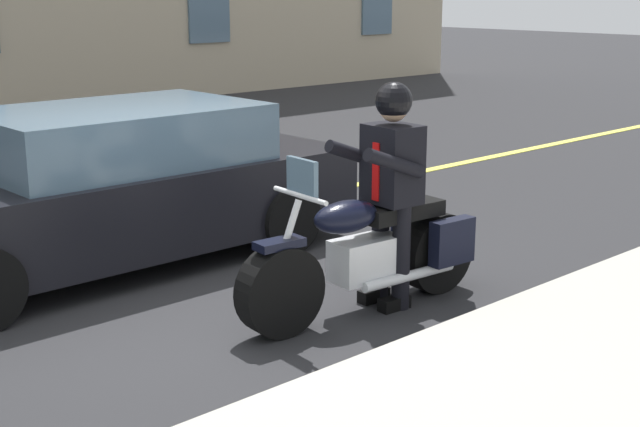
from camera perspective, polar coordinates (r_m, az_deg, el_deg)
ground_plane at (r=7.24m, az=-8.04°, el=-5.18°), size 80.00×80.00×0.00m
lane_center_stripe at (r=8.89m, az=-15.38°, el=-1.81°), size 60.00×0.16×0.01m
motorcycle_main at (r=6.71m, az=3.32°, el=-2.60°), size 2.22×0.70×1.26m
rider_main at (r=6.69m, az=4.60°, el=2.50°), size 0.65×0.58×1.74m
car_silver at (r=8.02m, az=-13.71°, el=1.61°), size 4.60×1.92×1.40m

